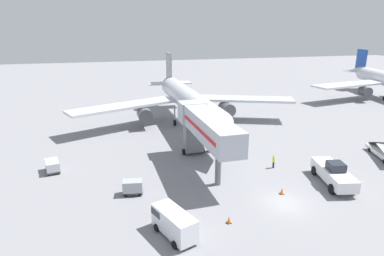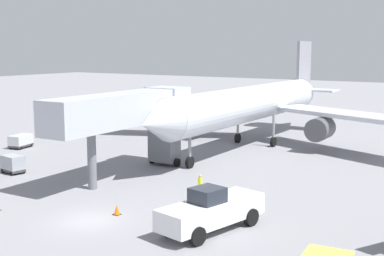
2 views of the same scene
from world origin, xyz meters
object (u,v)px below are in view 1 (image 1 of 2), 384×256
(service_van_mid_center, at_px, (173,222))
(baggage_cart_near_right, at_px, (133,187))
(baggage_cart_mid_left, at_px, (52,166))
(safety_cone_bravo, at_px, (282,191))
(safety_cone_alpha, at_px, (229,220))
(jet_bridge, at_px, (205,126))
(pushback_tug, at_px, (333,174))
(belt_loader_truck, at_px, (384,152))
(ground_crew_worker_foreground, at_px, (274,161))
(airplane_at_gate, at_px, (187,100))

(service_van_mid_center, xyz_separation_m, baggage_cart_near_right, (-2.71, 8.27, -0.42))
(baggage_cart_mid_left, bearing_deg, safety_cone_bravo, -26.84)
(safety_cone_bravo, bearing_deg, safety_cone_alpha, -153.51)
(jet_bridge, xyz_separation_m, baggage_cart_near_right, (-9.48, -4.87, -4.59))
(pushback_tug, bearing_deg, belt_loader_truck, 22.80)
(jet_bridge, relative_size, baggage_cart_near_right, 7.31)
(baggage_cart_near_right, bearing_deg, safety_cone_alpha, -44.30)
(service_van_mid_center, height_order, baggage_cart_mid_left, service_van_mid_center)
(jet_bridge, relative_size, pushback_tug, 2.13)
(ground_crew_worker_foreground, bearing_deg, pushback_tug, -52.97)
(pushback_tug, relative_size, service_van_mid_center, 1.51)
(baggage_cart_near_right, bearing_deg, airplane_at_gate, 63.23)
(belt_loader_truck, distance_m, safety_cone_alpha, 27.89)
(belt_loader_truck, distance_m, service_van_mid_center, 33.05)
(belt_loader_truck, distance_m, baggage_cart_mid_left, 43.83)
(safety_cone_alpha, bearing_deg, baggage_cart_near_right, 135.70)
(service_van_mid_center, bearing_deg, baggage_cart_near_right, 108.15)
(pushback_tug, xyz_separation_m, safety_cone_bravo, (-6.84, -0.73, -0.91))
(baggage_cart_near_right, xyz_separation_m, ground_crew_worker_foreground, (17.94, 2.46, 0.03))
(service_van_mid_center, relative_size, baggage_cart_near_right, 2.27)
(pushback_tug, xyz_separation_m, safety_cone_alpha, (-14.33, -4.46, -0.93))
(jet_bridge, relative_size, belt_loader_truck, 2.21)
(service_van_mid_center, xyz_separation_m, baggage_cart_mid_left, (-11.79, 16.63, -0.49))
(airplane_at_gate, relative_size, service_van_mid_center, 8.23)
(jet_bridge, bearing_deg, baggage_cart_mid_left, 169.35)
(airplane_at_gate, height_order, jet_bridge, airplane_at_gate)
(baggage_cart_mid_left, bearing_deg, belt_loader_truck, -8.79)
(baggage_cart_mid_left, bearing_deg, service_van_mid_center, -54.65)
(service_van_mid_center, xyz_separation_m, ground_crew_worker_foreground, (15.23, 10.73, -0.39))
(pushback_tug, distance_m, ground_crew_worker_foreground, 7.29)
(ground_crew_worker_foreground, bearing_deg, safety_cone_bravo, -110.62)
(safety_cone_alpha, bearing_deg, pushback_tug, 17.28)
(service_van_mid_center, distance_m, safety_cone_bravo, 13.47)
(jet_bridge, distance_m, safety_cone_bravo, 11.92)
(baggage_cart_near_right, distance_m, safety_cone_alpha, 11.19)
(airplane_at_gate, relative_size, ground_crew_worker_foreground, 24.56)
(jet_bridge, height_order, belt_loader_truck, jet_bridge)
(airplane_at_gate, height_order, baggage_cart_near_right, airplane_at_gate)
(safety_cone_bravo, bearing_deg, service_van_mid_center, -161.82)
(service_van_mid_center, bearing_deg, belt_loader_truck, 17.48)
(safety_cone_alpha, bearing_deg, ground_crew_worker_foreground, 45.92)
(jet_bridge, xyz_separation_m, ground_crew_worker_foreground, (8.46, -2.40, -4.56))
(safety_cone_bravo, bearing_deg, jet_bridge, 123.88)
(belt_loader_truck, bearing_deg, safety_cone_bravo, -163.00)
(belt_loader_truck, height_order, safety_cone_bravo, belt_loader_truck)
(pushback_tug, xyz_separation_m, baggage_cart_mid_left, (-31.40, 11.70, -0.45))
(jet_bridge, relative_size, baggage_cart_mid_left, 5.77)
(baggage_cart_near_right, distance_m, baggage_cart_mid_left, 12.34)
(baggage_cart_mid_left, bearing_deg, jet_bridge, -10.65)
(pushback_tug, distance_m, service_van_mid_center, 20.22)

